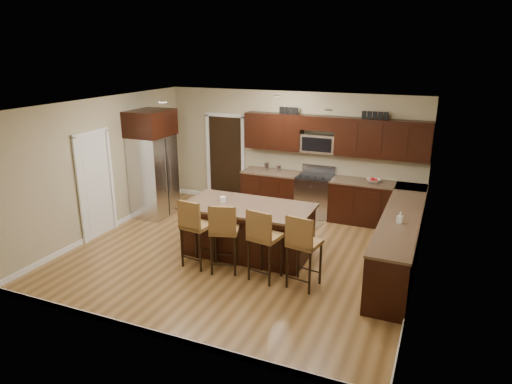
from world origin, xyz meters
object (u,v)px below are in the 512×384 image
at_px(island, 248,231).
at_px(stool_left, 194,225).
at_px(stool_right, 263,237).
at_px(refrigerator, 153,163).
at_px(range, 314,195).
at_px(stool_mid, 224,230).
at_px(stool_extra, 303,243).

distance_m(island, stool_left, 1.10).
relative_size(stool_right, refrigerator, 0.52).
bearing_deg(range, stool_mid, -101.01).
bearing_deg(refrigerator, island, -20.71).
distance_m(stool_right, stool_extra, 0.65).
xyz_separation_m(stool_left, refrigerator, (-2.12, 1.88, 0.45)).
bearing_deg(stool_mid, stool_extra, -17.34).
bearing_deg(stool_extra, island, 155.78).
distance_m(stool_left, stool_right, 1.24).
relative_size(range, island, 0.48).
bearing_deg(stool_right, stool_left, -170.71).
bearing_deg(refrigerator, stool_extra, -25.12).
height_order(range, island, range).
bearing_deg(range, stool_right, -88.77).
height_order(stool_right, stool_extra, same).
height_order(island, refrigerator, refrigerator).
height_order(island, stool_right, stool_right).
xyz_separation_m(stool_mid, stool_extra, (1.34, -0.00, 0.00)).
relative_size(stool_left, stool_mid, 1.00).
bearing_deg(stool_left, range, 77.64).
height_order(stool_mid, stool_extra, stool_extra).
height_order(stool_mid, refrigerator, refrigerator).
bearing_deg(stool_right, range, 100.51).
bearing_deg(stool_right, stool_mid, -170.93).
distance_m(island, stool_right, 1.11).
distance_m(stool_right, refrigerator, 3.89).
bearing_deg(refrigerator, stool_left, -41.57).
xyz_separation_m(island, stool_mid, (-0.06, -0.85, 0.32)).
bearing_deg(stool_left, stool_extra, 7.71).
xyz_separation_m(stool_left, stool_mid, (0.55, 0.00, -0.00)).
bearing_deg(range, stool_left, -110.07).
bearing_deg(stool_left, stool_right, 7.71).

